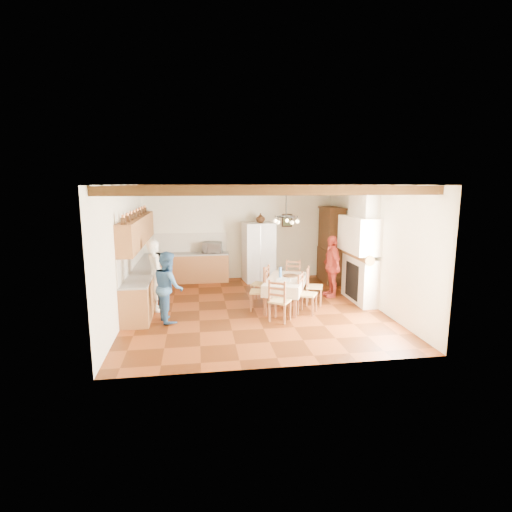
{
  "coord_description": "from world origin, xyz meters",
  "views": [
    {
      "loc": [
        -1.34,
        -9.35,
        3.03
      ],
      "look_at": [
        0.1,
        0.3,
        1.25
      ],
      "focal_mm": 28.0,
      "sensor_mm": 36.0,
      "label": 1
    }
  ],
  "objects_px": {
    "chair_right_far": "(314,286)",
    "chair_end_far": "(293,278)",
    "hutch": "(331,245)",
    "person_man": "(155,275)",
    "refrigerator": "(259,252)",
    "dining_table": "(285,282)",
    "chair_end_near": "(280,300)",
    "chair_left_near": "(259,291)",
    "microwave": "(212,248)",
    "chair_left_far": "(260,283)",
    "chair_right_near": "(307,293)",
    "person_woman_blue": "(168,287)",
    "person_woman_red": "(332,266)"
  },
  "relations": [
    {
      "from": "chair_right_far",
      "to": "chair_end_far",
      "type": "bearing_deg",
      "value": 41.0
    },
    {
      "from": "hutch",
      "to": "person_man",
      "type": "bearing_deg",
      "value": -155.1
    },
    {
      "from": "refrigerator",
      "to": "dining_table",
      "type": "xyz_separation_m",
      "value": [
        0.22,
        -2.81,
        -0.27
      ]
    },
    {
      "from": "hutch",
      "to": "chair_end_near",
      "type": "xyz_separation_m",
      "value": [
        -2.31,
        -3.37,
        -0.68
      ]
    },
    {
      "from": "refrigerator",
      "to": "hutch",
      "type": "relative_size",
      "value": 0.79
    },
    {
      "from": "hutch",
      "to": "chair_end_far",
      "type": "relative_size",
      "value": 2.41
    },
    {
      "from": "refrigerator",
      "to": "hutch",
      "type": "bearing_deg",
      "value": -17.31
    },
    {
      "from": "person_man",
      "to": "chair_left_near",
      "type": "bearing_deg",
      "value": -116.3
    },
    {
      "from": "microwave",
      "to": "dining_table",
      "type": "bearing_deg",
      "value": -51.71
    },
    {
      "from": "chair_right_far",
      "to": "dining_table",
      "type": "bearing_deg",
      "value": 118.81
    },
    {
      "from": "chair_left_far",
      "to": "chair_right_near",
      "type": "bearing_deg",
      "value": 69.37
    },
    {
      "from": "dining_table",
      "to": "person_woman_blue",
      "type": "xyz_separation_m",
      "value": [
        -2.77,
        -0.58,
        0.14
      ]
    },
    {
      "from": "person_woman_blue",
      "to": "chair_end_near",
      "type": "bearing_deg",
      "value": -115.76
    },
    {
      "from": "person_woman_red",
      "to": "person_man",
      "type": "bearing_deg",
      "value": -85.04
    },
    {
      "from": "chair_left_far",
      "to": "person_woman_red",
      "type": "distance_m",
      "value": 2.02
    },
    {
      "from": "chair_left_near",
      "to": "chair_end_near",
      "type": "height_order",
      "value": "same"
    },
    {
      "from": "person_man",
      "to": "dining_table",
      "type": "bearing_deg",
      "value": -112.26
    },
    {
      "from": "chair_right_near",
      "to": "person_woman_blue",
      "type": "relative_size",
      "value": 0.61
    },
    {
      "from": "dining_table",
      "to": "chair_right_far",
      "type": "bearing_deg",
      "value": 9.33
    },
    {
      "from": "chair_right_near",
      "to": "person_woman_blue",
      "type": "xyz_separation_m",
      "value": [
        -3.19,
        -0.05,
        0.3
      ]
    },
    {
      "from": "hutch",
      "to": "chair_right_far",
      "type": "distance_m",
      "value": 2.66
    },
    {
      "from": "refrigerator",
      "to": "chair_right_near",
      "type": "height_order",
      "value": "refrigerator"
    },
    {
      "from": "chair_right_far",
      "to": "person_woman_blue",
      "type": "bearing_deg",
      "value": 120.71
    },
    {
      "from": "person_man",
      "to": "person_woman_blue",
      "type": "bearing_deg",
      "value": -174.49
    },
    {
      "from": "chair_left_far",
      "to": "person_woman_red",
      "type": "relative_size",
      "value": 0.58
    },
    {
      "from": "person_woman_blue",
      "to": "person_woman_red",
      "type": "bearing_deg",
      "value": -88.99
    },
    {
      "from": "chair_right_near",
      "to": "chair_right_far",
      "type": "distance_m",
      "value": 0.75
    },
    {
      "from": "chair_left_near",
      "to": "chair_right_near",
      "type": "relative_size",
      "value": 1.0
    },
    {
      "from": "refrigerator",
      "to": "hutch",
      "type": "height_order",
      "value": "hutch"
    },
    {
      "from": "person_woman_red",
      "to": "microwave",
      "type": "bearing_deg",
      "value": -127.35
    },
    {
      "from": "chair_left_near",
      "to": "chair_end_far",
      "type": "relative_size",
      "value": 1.0
    },
    {
      "from": "dining_table",
      "to": "microwave",
      "type": "relative_size",
      "value": 3.17
    },
    {
      "from": "hutch",
      "to": "chair_right_far",
      "type": "bearing_deg",
      "value": -115.74
    },
    {
      "from": "person_woman_red",
      "to": "microwave",
      "type": "distance_m",
      "value": 3.81
    },
    {
      "from": "chair_right_far",
      "to": "chair_end_near",
      "type": "relative_size",
      "value": 1.0
    },
    {
      "from": "refrigerator",
      "to": "chair_end_far",
      "type": "height_order",
      "value": "refrigerator"
    },
    {
      "from": "chair_right_near",
      "to": "chair_right_far",
      "type": "bearing_deg",
      "value": -0.24
    },
    {
      "from": "chair_right_far",
      "to": "person_man",
      "type": "distance_m",
      "value": 3.93
    },
    {
      "from": "chair_end_far",
      "to": "microwave",
      "type": "height_order",
      "value": "microwave"
    },
    {
      "from": "dining_table",
      "to": "microwave",
      "type": "bearing_deg",
      "value": 118.89
    },
    {
      "from": "chair_end_far",
      "to": "person_man",
      "type": "xyz_separation_m",
      "value": [
        -3.56,
        -0.77,
        0.38
      ]
    },
    {
      "from": "chair_end_near",
      "to": "person_woman_blue",
      "type": "height_order",
      "value": "person_woman_blue"
    },
    {
      "from": "person_man",
      "to": "person_woman_blue",
      "type": "relative_size",
      "value": 1.1
    },
    {
      "from": "hutch",
      "to": "person_woman_red",
      "type": "height_order",
      "value": "hutch"
    },
    {
      "from": "chair_end_near",
      "to": "person_man",
      "type": "relative_size",
      "value": 0.56
    },
    {
      "from": "chair_end_near",
      "to": "chair_end_far",
      "type": "bearing_deg",
      "value": -77.28
    },
    {
      "from": "person_man",
      "to": "chair_end_far",
      "type": "bearing_deg",
      "value": -95.77
    },
    {
      "from": "chair_left_near",
      "to": "chair_right_far",
      "type": "xyz_separation_m",
      "value": [
        1.47,
        0.25,
        0.0
      ]
    },
    {
      "from": "chair_end_far",
      "to": "person_woman_red",
      "type": "bearing_deg",
      "value": 2.06
    },
    {
      "from": "refrigerator",
      "to": "chair_left_near",
      "type": "bearing_deg",
      "value": -105.63
    }
  ]
}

